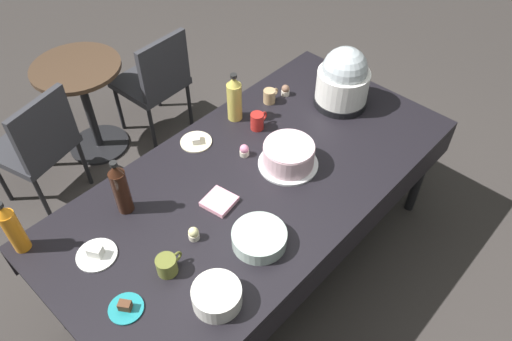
% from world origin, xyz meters
% --- Properties ---
extents(ground, '(9.00, 9.00, 0.00)m').
position_xyz_m(ground, '(0.00, 0.00, 0.00)').
color(ground, '#383330').
extents(potluck_table, '(2.20, 1.10, 0.75)m').
position_xyz_m(potluck_table, '(0.00, 0.00, 0.69)').
color(potluck_table, black).
rests_on(potluck_table, ground).
extents(frosted_layer_cake, '(0.31, 0.31, 0.13)m').
position_xyz_m(frosted_layer_cake, '(0.18, -0.06, 0.81)').
color(frosted_layer_cake, silver).
rests_on(frosted_layer_cake, potluck_table).
extents(slow_cooker, '(0.32, 0.32, 0.36)m').
position_xyz_m(slow_cooker, '(0.79, 0.05, 0.92)').
color(slow_cooker, black).
rests_on(slow_cooker, potluck_table).
extents(glass_salad_bowl, '(0.25, 0.25, 0.07)m').
position_xyz_m(glass_salad_bowl, '(-0.29, -0.29, 0.79)').
color(glass_salad_bowl, '#B2C6BC').
rests_on(glass_salad_bowl, potluck_table).
extents(ceramic_snack_bowl, '(0.20, 0.20, 0.09)m').
position_xyz_m(ceramic_snack_bowl, '(-0.62, -0.36, 0.79)').
color(ceramic_snack_bowl, silver).
rests_on(ceramic_snack_bowl, potluck_table).
extents(dessert_plate_white, '(0.18, 0.18, 0.06)m').
position_xyz_m(dessert_plate_white, '(-0.82, 0.19, 0.76)').
color(dessert_plate_white, white).
rests_on(dessert_plate_white, potluck_table).
extents(dessert_plate_cream, '(0.17, 0.17, 0.04)m').
position_xyz_m(dessert_plate_cream, '(-0.03, 0.42, 0.76)').
color(dessert_plate_cream, beige).
rests_on(dessert_plate_cream, potluck_table).
extents(dessert_plate_teal, '(0.14, 0.14, 0.05)m').
position_xyz_m(dessert_plate_teal, '(-0.89, -0.11, 0.76)').
color(dessert_plate_teal, teal).
rests_on(dessert_plate_teal, potluck_table).
extents(cupcake_cocoa, '(0.05, 0.05, 0.07)m').
position_xyz_m(cupcake_cocoa, '(-0.47, -0.05, 0.78)').
color(cupcake_cocoa, beige).
rests_on(cupcake_cocoa, potluck_table).
extents(cupcake_mint, '(0.05, 0.05, 0.07)m').
position_xyz_m(cupcake_mint, '(0.08, 0.16, 0.78)').
color(cupcake_mint, beige).
rests_on(cupcake_mint, potluck_table).
extents(cupcake_rose, '(0.05, 0.05, 0.07)m').
position_xyz_m(cupcake_rose, '(0.63, 0.34, 0.78)').
color(cupcake_rose, beige).
rests_on(cupcake_rose, potluck_table).
extents(soda_bottle_cola, '(0.08, 0.08, 0.31)m').
position_xyz_m(soda_bottle_cola, '(-0.57, 0.31, 0.89)').
color(soda_bottle_cola, '#33190F').
rests_on(soda_bottle_cola, potluck_table).
extents(soda_bottle_orange_juice, '(0.07, 0.07, 0.30)m').
position_xyz_m(soda_bottle_orange_juice, '(-1.02, 0.47, 0.89)').
color(soda_bottle_orange_juice, orange).
rests_on(soda_bottle_orange_juice, potluck_table).
extents(soda_bottle_ginger_ale, '(0.08, 0.08, 0.30)m').
position_xyz_m(soda_bottle_ginger_ale, '(0.27, 0.41, 0.89)').
color(soda_bottle_ginger_ale, gold).
rests_on(soda_bottle_ginger_ale, potluck_table).
extents(coffee_mug_red, '(0.12, 0.07, 0.10)m').
position_xyz_m(coffee_mug_red, '(0.29, 0.26, 0.80)').
color(coffee_mug_red, '#B2231E').
rests_on(coffee_mug_red, potluck_table).
extents(coffee_mug_olive, '(0.13, 0.09, 0.08)m').
position_xyz_m(coffee_mug_olive, '(-0.66, -0.10, 0.79)').
color(coffee_mug_olive, olive).
rests_on(coffee_mug_olive, potluck_table).
extents(coffee_mug_tan, '(0.11, 0.07, 0.08)m').
position_xyz_m(coffee_mug_tan, '(0.51, 0.36, 0.79)').
color(coffee_mug_tan, tan).
rests_on(coffee_mug_tan, potluck_table).
extents(paper_napkin_stack, '(0.16, 0.16, 0.02)m').
position_xyz_m(paper_napkin_stack, '(-0.24, 0.01, 0.76)').
color(paper_napkin_stack, pink).
rests_on(paper_napkin_stack, potluck_table).
extents(maroon_chair_left, '(0.54, 0.54, 0.85)m').
position_xyz_m(maroon_chair_left, '(-0.53, 1.37, 0.49)').
color(maroon_chair_left, '#333338').
rests_on(maroon_chair_left, ground).
extents(maroon_chair_right, '(0.46, 0.46, 0.85)m').
position_xyz_m(maroon_chair_right, '(0.40, 1.37, 0.49)').
color(maroon_chair_right, '#333338').
rests_on(maroon_chair_right, ground).
extents(round_cafe_table, '(0.60, 0.60, 0.72)m').
position_xyz_m(round_cafe_table, '(-0.05, 1.59, 0.50)').
color(round_cafe_table, '#473323').
rests_on(round_cafe_table, ground).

